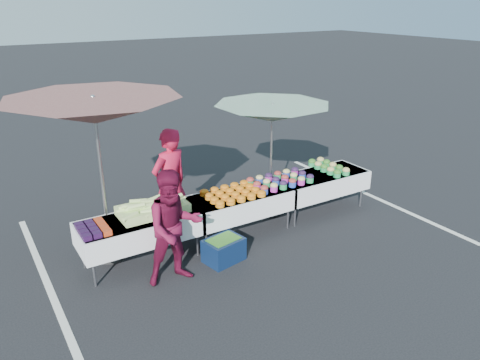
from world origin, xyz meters
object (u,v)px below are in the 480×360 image
table_left (140,228)px  storage_bin (224,249)px  customer (174,228)px  umbrella_right (272,114)px  table_right (320,182)px  umbrella_left (94,112)px  table_center (240,203)px  vendor (170,184)px

table_left → storage_bin: bearing=-30.7°
customer → umbrella_right: bearing=31.4°
table_right → umbrella_left: (-3.98, 0.40, 1.77)m
table_center → umbrella_left: umbrella_left is taller
customer → storage_bin: size_ratio=2.59×
table_left → customer: bearing=-71.7°
table_right → umbrella_right: size_ratio=0.69×
table_right → vendor: 2.91m
table_center → customer: bearing=-154.2°
table_center → table_right: (1.80, 0.00, 0.00)m
customer → umbrella_left: bearing=125.1°
table_right → umbrella_right: 1.66m
umbrella_right → storage_bin: umbrella_right is taller
storage_bin → umbrella_left: bearing=133.5°
vendor → customer: (-0.52, -1.30, -0.11)m
customer → table_center: bearing=32.2°
table_left → table_right: 3.60m
table_right → umbrella_left: umbrella_left is taller
table_left → storage_bin: 1.33m
umbrella_left → vendor: bearing=7.4°
table_right → table_center: bearing=180.0°
table_left → vendor: vendor is taller
umbrella_right → vendor: bearing=175.6°
table_left → umbrella_left: bearing=133.7°
table_left → vendor: 1.01m
vendor → umbrella_right: umbrella_right is taller
customer → storage_bin: customer is taller
table_left → umbrella_right: (2.72, 0.40, 1.36)m
table_left → table_center: bearing=0.0°
umbrella_right → storage_bin: bearing=-147.1°
table_center → umbrella_right: size_ratio=0.69×
umbrella_right → customer: bearing=-155.1°
customer → table_right: bearing=19.0°
table_center → vendor: bearing=152.0°
umbrella_left → umbrella_right: size_ratio=1.12×
table_right → table_left: bearing=180.0°
table_center → umbrella_right: (0.92, 0.40, 1.36)m
customer → umbrella_right: 2.94m
customer → vendor: bearing=74.7°
customer → storage_bin: 1.08m
table_right → umbrella_left: 4.38m
umbrella_left → umbrella_right: 3.13m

